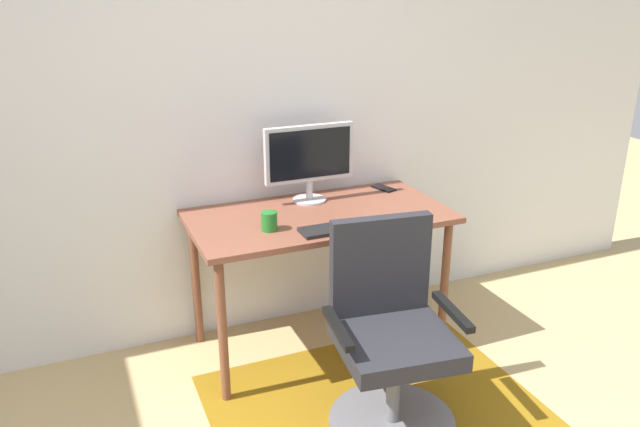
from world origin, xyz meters
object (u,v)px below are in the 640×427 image
object	(u,v)px
computer_mouse	(407,218)
cell_phone	(384,188)
coffee_cup	(269,221)
monitor	(309,157)
desk	(319,228)
keyboard	(344,227)
office_chair	(390,351)

from	to	relation	value
computer_mouse	cell_phone	xyz separation A→B (m)	(0.14, 0.49, -0.01)
coffee_cup	monitor	bearing A→B (deg)	43.71
computer_mouse	coffee_cup	xyz separation A→B (m)	(-0.66, 0.15, 0.03)
cell_phone	desk	bearing A→B (deg)	-172.19
keyboard	computer_mouse	world-z (taller)	computer_mouse
desk	monitor	bearing A→B (deg)	82.13
computer_mouse	cell_phone	size ratio (longest dim) A/B	0.74
monitor	office_chair	xyz separation A→B (m)	(0.01, -0.92, -0.64)
computer_mouse	office_chair	world-z (taller)	office_chair
coffee_cup	cell_phone	size ratio (longest dim) A/B	0.66
computer_mouse	office_chair	xyz separation A→B (m)	(-0.32, -0.46, -0.41)
coffee_cup	cell_phone	bearing A→B (deg)	23.31
desk	monitor	xyz separation A→B (m)	(0.03, 0.20, 0.33)
monitor	keyboard	world-z (taller)	monitor
coffee_cup	cell_phone	xyz separation A→B (m)	(0.80, 0.34, -0.04)
desk	monitor	distance (m)	0.38
computer_mouse	desk	bearing A→B (deg)	142.93
office_chair	computer_mouse	bearing A→B (deg)	61.90
monitor	cell_phone	distance (m)	0.52
desk	keyboard	distance (m)	0.26
coffee_cup	keyboard	bearing A→B (deg)	-20.39
coffee_cup	cell_phone	distance (m)	0.87
desk	cell_phone	world-z (taller)	cell_phone
keyboard	cell_phone	distance (m)	0.66
keyboard	coffee_cup	world-z (taller)	coffee_cup
keyboard	office_chair	world-z (taller)	office_chair
keyboard	coffee_cup	size ratio (longest dim) A/B	4.66
monitor	keyboard	distance (m)	0.50
monitor	cell_phone	world-z (taller)	monitor
desk	computer_mouse	xyz separation A→B (m)	(0.36, -0.27, 0.10)
monitor	coffee_cup	xyz separation A→B (m)	(-0.33, -0.32, -0.20)
computer_mouse	monitor	bearing A→B (deg)	124.94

